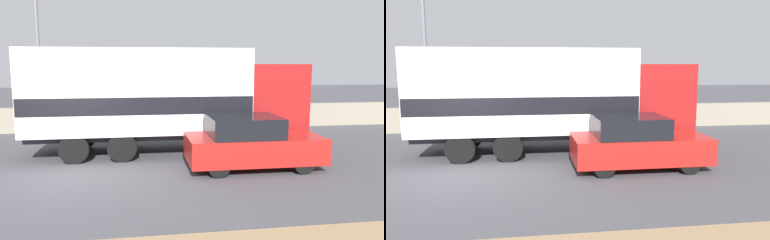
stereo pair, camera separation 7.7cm
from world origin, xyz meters
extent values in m
plane|color=#47474C|center=(0.00, 0.00, 0.00)|extent=(80.00, 80.00, 0.00)
cube|color=gray|center=(0.00, 6.96, 0.55)|extent=(60.00, 0.35, 1.09)
cylinder|color=slate|center=(-2.05, 6.11, 3.50)|extent=(0.14, 0.14, 6.99)
cube|color=maroon|center=(6.50, 2.37, 1.70)|extent=(1.92, 2.41, 2.59)
cube|color=black|center=(7.43, 2.37, 2.22)|extent=(0.06, 2.05, 1.14)
cube|color=#2D2D33|center=(1.95, 2.37, 0.67)|extent=(7.17, 1.33, 0.25)
cube|color=white|center=(1.95, 2.37, 2.14)|extent=(7.17, 2.41, 2.69)
cube|color=black|center=(1.95, 2.37, 1.74)|extent=(7.13, 2.43, 0.54)
cylinder|color=black|center=(6.50, 3.40, 0.46)|extent=(0.91, 0.28, 0.91)
cylinder|color=black|center=(6.50, 1.34, 0.46)|extent=(0.91, 0.28, 0.91)
cylinder|color=black|center=(-0.02, 3.40, 0.46)|extent=(0.91, 0.28, 0.91)
cylinder|color=black|center=(-0.02, 1.34, 0.46)|extent=(0.91, 0.28, 0.91)
cylinder|color=black|center=(1.42, 3.40, 0.46)|extent=(0.91, 0.28, 0.91)
cylinder|color=black|center=(1.42, 1.34, 0.46)|extent=(0.91, 0.28, 0.91)
cube|color=#B21E19|center=(5.22, 0.06, 0.59)|extent=(3.87, 1.81, 0.73)
cube|color=black|center=(4.91, 0.06, 1.24)|extent=(2.01, 1.67, 0.57)
cylinder|color=black|center=(6.42, 0.85, 0.30)|extent=(0.60, 0.20, 0.60)
cylinder|color=black|center=(6.42, -0.72, 0.30)|extent=(0.60, 0.20, 0.60)
cylinder|color=black|center=(4.02, 0.85, 0.30)|extent=(0.60, 0.20, 0.60)
cylinder|color=black|center=(4.02, -0.72, 0.30)|extent=(0.60, 0.20, 0.60)
camera|label=1|loc=(1.91, -10.17, 3.01)|focal=35.00mm
camera|label=2|loc=(1.98, -10.18, 3.01)|focal=35.00mm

